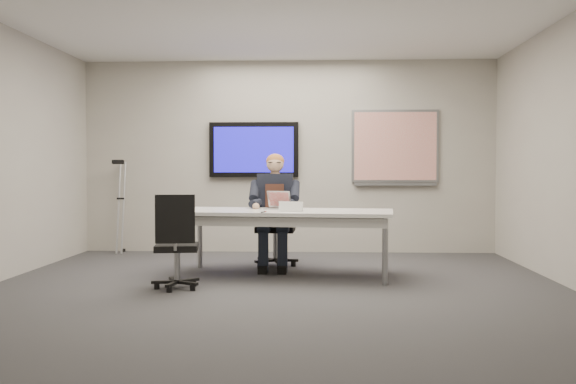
{
  "coord_description": "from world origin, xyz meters",
  "views": [
    {
      "loc": [
        0.42,
        -6.38,
        1.21
      ],
      "look_at": [
        0.09,
        0.9,
        0.96
      ],
      "focal_mm": 40.0,
      "sensor_mm": 36.0,
      "label": 1
    }
  ],
  "objects_px": {
    "laptop": "(279,205)",
    "conference_table": "(285,218)",
    "seated_person": "(274,222)",
    "office_chair_far": "(276,239)",
    "office_chair_near": "(177,260)"
  },
  "relations": [
    {
      "from": "laptop",
      "to": "office_chair_far",
      "type": "bearing_deg",
      "value": 119.43
    },
    {
      "from": "office_chair_far",
      "to": "laptop",
      "type": "relative_size",
      "value": 2.87
    },
    {
      "from": "office_chair_far",
      "to": "office_chair_near",
      "type": "bearing_deg",
      "value": -116.37
    },
    {
      "from": "office_chair_far",
      "to": "laptop",
      "type": "xyz_separation_m",
      "value": [
        0.07,
        -0.54,
        0.47
      ]
    },
    {
      "from": "office_chair_far",
      "to": "office_chair_near",
      "type": "distance_m",
      "value": 1.88
    },
    {
      "from": "seated_person",
      "to": "laptop",
      "type": "distance_m",
      "value": 0.37
    },
    {
      "from": "office_chair_near",
      "to": "laptop",
      "type": "height_order",
      "value": "office_chair_near"
    },
    {
      "from": "seated_person",
      "to": "office_chair_near",
      "type": "bearing_deg",
      "value": -122.18
    },
    {
      "from": "office_chair_far",
      "to": "office_chair_near",
      "type": "height_order",
      "value": "office_chair_far"
    },
    {
      "from": "conference_table",
      "to": "seated_person",
      "type": "relative_size",
      "value": 1.79
    },
    {
      "from": "conference_table",
      "to": "office_chair_far",
      "type": "xyz_separation_m",
      "value": [
        -0.15,
        0.76,
        -0.33
      ]
    },
    {
      "from": "office_chair_near",
      "to": "office_chair_far",
      "type": "bearing_deg",
      "value": -127.01
    },
    {
      "from": "office_chair_near",
      "to": "laptop",
      "type": "distance_m",
      "value": 1.55
    },
    {
      "from": "laptop",
      "to": "conference_table",
      "type": "bearing_deg",
      "value": -47.08
    },
    {
      "from": "conference_table",
      "to": "office_chair_far",
      "type": "relative_size",
      "value": 2.35
    }
  ]
}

